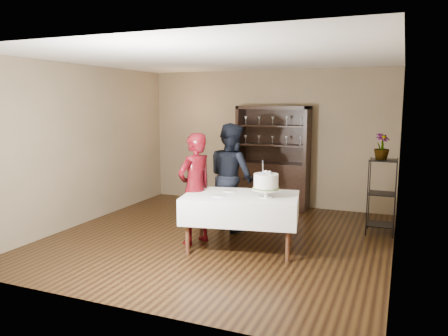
{
  "coord_description": "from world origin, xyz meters",
  "views": [
    {
      "loc": [
        2.54,
        -5.96,
        2.07
      ],
      "look_at": [
        0.05,
        0.1,
        1.08
      ],
      "focal_mm": 35.0,
      "sensor_mm": 36.0,
      "label": 1
    }
  ],
  "objects_px": {
    "china_hutch": "(273,174)",
    "plant_etagere": "(382,193)",
    "potted_plant": "(382,147)",
    "cake": "(266,183)",
    "cake_table": "(241,208)",
    "woman": "(195,189)",
    "man": "(231,176)"
  },
  "relations": [
    {
      "from": "china_hutch",
      "to": "plant_etagere",
      "type": "distance_m",
      "value": 2.33
    },
    {
      "from": "potted_plant",
      "to": "plant_etagere",
      "type": "bearing_deg",
      "value": 37.72
    },
    {
      "from": "cake",
      "to": "cake_table",
      "type": "bearing_deg",
      "value": 175.15
    },
    {
      "from": "plant_etagere",
      "to": "potted_plant",
      "type": "xyz_separation_m",
      "value": [
        -0.04,
        -0.03,
        0.74
      ]
    },
    {
      "from": "woman",
      "to": "cake_table",
      "type": "bearing_deg",
      "value": 112.19
    },
    {
      "from": "china_hutch",
      "to": "man",
      "type": "distance_m",
      "value": 1.69
    },
    {
      "from": "man",
      "to": "cake",
      "type": "xyz_separation_m",
      "value": [
        0.88,
        -0.97,
        0.12
      ]
    },
    {
      "from": "china_hutch",
      "to": "man",
      "type": "xyz_separation_m",
      "value": [
        -0.22,
        -1.66,
        0.21
      ]
    },
    {
      "from": "china_hutch",
      "to": "potted_plant",
      "type": "distance_m",
      "value": 2.42
    },
    {
      "from": "china_hutch",
      "to": "cake",
      "type": "xyz_separation_m",
      "value": [
        0.66,
        -2.63,
        0.33
      ]
    },
    {
      "from": "woman",
      "to": "cake",
      "type": "relative_size",
      "value": 3.2
    },
    {
      "from": "woman",
      "to": "cake",
      "type": "bearing_deg",
      "value": 110.85
    },
    {
      "from": "man",
      "to": "cake",
      "type": "relative_size",
      "value": 3.4
    },
    {
      "from": "woman",
      "to": "cake",
      "type": "height_order",
      "value": "woman"
    },
    {
      "from": "china_hutch",
      "to": "cake",
      "type": "height_order",
      "value": "china_hutch"
    },
    {
      "from": "cake_table",
      "to": "woman",
      "type": "bearing_deg",
      "value": 179.11
    },
    {
      "from": "cake_table",
      "to": "man",
      "type": "bearing_deg",
      "value": 118.81
    },
    {
      "from": "china_hutch",
      "to": "woman",
      "type": "distance_m",
      "value": 2.63
    },
    {
      "from": "plant_etagere",
      "to": "china_hutch",
      "type": "bearing_deg",
      "value": 153.17
    },
    {
      "from": "cake_table",
      "to": "cake",
      "type": "height_order",
      "value": "cake"
    },
    {
      "from": "plant_etagere",
      "to": "cake",
      "type": "height_order",
      "value": "cake"
    },
    {
      "from": "cake",
      "to": "potted_plant",
      "type": "height_order",
      "value": "potted_plant"
    },
    {
      "from": "man",
      "to": "potted_plant",
      "type": "relative_size",
      "value": 4.26
    },
    {
      "from": "plant_etagere",
      "to": "potted_plant",
      "type": "bearing_deg",
      "value": -142.28
    },
    {
      "from": "man",
      "to": "potted_plant",
      "type": "distance_m",
      "value": 2.4
    },
    {
      "from": "man",
      "to": "potted_plant",
      "type": "height_order",
      "value": "man"
    },
    {
      "from": "woman",
      "to": "man",
      "type": "distance_m",
      "value": 0.95
    },
    {
      "from": "china_hutch",
      "to": "potted_plant",
      "type": "relative_size",
      "value": 4.89
    },
    {
      "from": "plant_etagere",
      "to": "woman",
      "type": "relative_size",
      "value": 0.73
    },
    {
      "from": "woman",
      "to": "potted_plant",
      "type": "distance_m",
      "value": 2.95
    },
    {
      "from": "china_hutch",
      "to": "plant_etagere",
      "type": "bearing_deg",
      "value": -26.83
    },
    {
      "from": "man",
      "to": "plant_etagere",
      "type": "bearing_deg",
      "value": -130.61
    }
  ]
}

